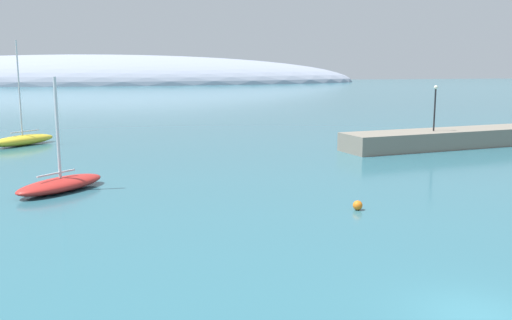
{
  "coord_description": "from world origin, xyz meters",
  "views": [
    {
      "loc": [
        -11.07,
        -14.53,
        7.91
      ],
      "look_at": [
        -1.29,
        23.55,
        1.26
      ],
      "focal_mm": 38.95,
      "sensor_mm": 36.0,
      "label": 1
    }
  ],
  "objects_px": {
    "sailboat_yellow_mid_mooring": "(23,139)",
    "harbor_lamp_post": "(435,103)",
    "sailboat_red_near_shore": "(61,183)",
    "mooring_buoy_orange": "(358,205)"
  },
  "relations": [
    {
      "from": "sailboat_yellow_mid_mooring",
      "to": "sailboat_red_near_shore",
      "type": "bearing_deg",
      "value": 58.79
    },
    {
      "from": "mooring_buoy_orange",
      "to": "harbor_lamp_post",
      "type": "bearing_deg",
      "value": 49.29
    },
    {
      "from": "sailboat_red_near_shore",
      "to": "harbor_lamp_post",
      "type": "bearing_deg",
      "value": -27.93
    },
    {
      "from": "sailboat_yellow_mid_mooring",
      "to": "harbor_lamp_post",
      "type": "distance_m",
      "value": 41.06
    },
    {
      "from": "sailboat_yellow_mid_mooring",
      "to": "harbor_lamp_post",
      "type": "xyz_separation_m",
      "value": [
        38.93,
        -12.47,
        3.83
      ]
    },
    {
      "from": "sailboat_yellow_mid_mooring",
      "to": "harbor_lamp_post",
      "type": "bearing_deg",
      "value": 117.46
    },
    {
      "from": "sailboat_red_near_shore",
      "to": "mooring_buoy_orange",
      "type": "xyz_separation_m",
      "value": [
        16.45,
        -9.15,
        -0.23
      ]
    },
    {
      "from": "sailboat_yellow_mid_mooring",
      "to": "harbor_lamp_post",
      "type": "height_order",
      "value": "sailboat_yellow_mid_mooring"
    },
    {
      "from": "mooring_buoy_orange",
      "to": "sailboat_yellow_mid_mooring",
      "type": "bearing_deg",
      "value": 124.38
    },
    {
      "from": "mooring_buoy_orange",
      "to": "harbor_lamp_post",
      "type": "relative_size",
      "value": 0.12
    }
  ]
}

